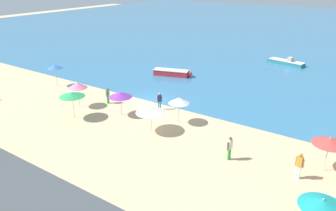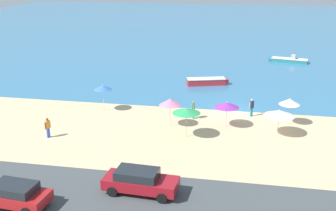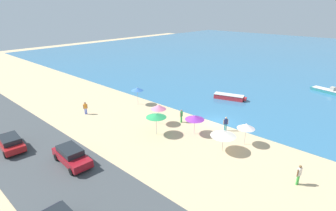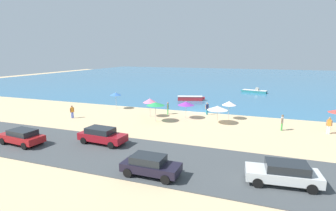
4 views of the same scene
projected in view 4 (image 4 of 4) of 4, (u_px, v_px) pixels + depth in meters
The scene contains 20 objects.
ground_plane at pixel (196, 112), 38.02m from camera, with size 160.00×160.00×0.00m, color #D4B588.
sea at pixel (236, 78), 88.60m from camera, with size 150.00×110.00×0.05m, color teal.
coastal_road at pixel (142, 157), 21.46m from camera, with size 80.00×8.00×0.06m, color #42474A.
beach_umbrella_0 at pixel (150, 101), 34.78m from camera, with size 1.84×1.84×2.52m.
beach_umbrella_1 at pixel (116, 94), 39.70m from camera, with size 1.72×1.72×2.58m.
beach_umbrella_2 at pixel (218, 108), 31.44m from camera, with size 2.49×2.49×2.21m.
beach_umbrella_5 at pixel (156, 104), 32.22m from camera, with size 2.26×2.26×2.50m.
beach_umbrella_6 at pixel (186, 103), 33.90m from camera, with size 2.15×2.15×2.28m.
beach_umbrella_7 at pixel (229, 103), 33.48m from camera, with size 1.79×1.79×2.40m.
bather_0 at pixel (282, 122), 28.72m from camera, with size 0.30×0.55×1.78m.
bather_1 at pixel (168, 108), 36.44m from camera, with size 0.32×0.55×1.67m.
bather_2 at pixel (329, 124), 27.49m from camera, with size 0.56×0.29×1.82m.
bather_3 at pixel (72, 111), 34.22m from camera, with size 0.35×0.53×1.68m.
bather_4 at pixel (207, 108), 36.16m from camera, with size 0.42×0.44×1.69m.
parked_car_1 at pixel (284, 173), 16.80m from camera, with size 4.72×2.33×1.48m.
parked_car_2 at pixel (22, 136), 24.21m from camera, with size 4.50×2.22×1.42m.
parked_car_3 at pixel (150, 165), 18.05m from camera, with size 4.06×1.88×1.42m.
parked_car_4 at pixel (102, 135), 24.45m from camera, with size 4.64×2.11×1.51m.
skiff_nearshore at pixel (255, 91), 56.07m from camera, with size 5.48×2.41×1.11m.
skiff_offshore at pixel (190, 98), 46.90m from camera, with size 4.88×2.54×0.76m.
Camera 4 is at (9.02, -36.21, 8.40)m, focal length 28.00 mm.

